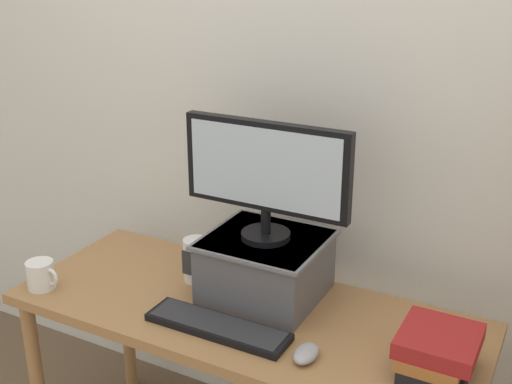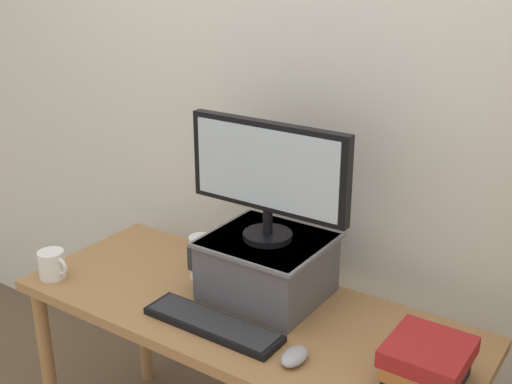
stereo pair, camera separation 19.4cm
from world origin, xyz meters
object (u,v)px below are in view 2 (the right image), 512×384
coffee_mug (52,265)px  riser_box (267,265)px  desk (244,329)px  keyboard (213,324)px  computer_mouse (295,356)px  book_stack (427,363)px  computer_monitor (268,173)px  desk_speaker (202,257)px

coffee_mug → riser_box: bearing=24.7°
desk → keyboard: bearing=-94.1°
computer_mouse → desk: bearing=151.2°
riser_box → book_stack: bearing=-14.5°
computer_monitor → desk_speaker: bearing=-175.1°
computer_monitor → coffee_mug: size_ratio=4.50×
desk → desk_speaker: (-0.24, 0.09, 0.16)m
computer_monitor → computer_mouse: 0.56m
book_stack → desk_speaker: bearing=171.2°
computer_monitor → computer_mouse: bearing=-45.0°
computer_monitor → keyboard: bearing=-96.5°
computer_mouse → book_stack: (0.33, 0.11, 0.05)m
computer_mouse → coffee_mug: (-0.95, -0.05, 0.03)m
book_stack → coffee_mug: 1.29m
desk → keyboard: size_ratio=3.34×
computer_mouse → book_stack: size_ratio=0.47×
riser_box → book_stack: size_ratio=1.73×
coffee_mug → desk_speaker: 0.52m
desk → computer_mouse: computer_mouse is taller
keyboard → book_stack: 0.64m
book_stack → coffee_mug: book_stack is taller
riser_box → computer_monitor: size_ratio=0.69×
book_stack → keyboard: bearing=-170.7°
desk → computer_monitor: size_ratio=2.74×
computer_monitor → book_stack: size_ratio=2.52×
keyboard → desk_speaker: 0.33m
keyboard → desk_speaker: desk_speaker is taller
keyboard → book_stack: bearing=9.3°
riser_box → coffee_mug: (-0.69, -0.32, -0.06)m
computer_monitor → desk_speaker: computer_monitor is taller
computer_mouse → desk_speaker: desk_speaker is taller
desk → keyboard: keyboard is taller
desk → desk_speaker: 0.30m
keyboard → coffee_mug: (-0.66, -0.06, 0.04)m
desk → computer_monitor: (0.02, 0.11, 0.51)m
desk → coffee_mug: (-0.67, -0.21, 0.13)m
riser_box → desk_speaker: bearing=-174.8°
computer_mouse → coffee_mug: coffee_mug is taller
keyboard → computer_mouse: computer_mouse is taller
computer_mouse → coffee_mug: size_ratio=0.84×
keyboard → coffee_mug: size_ratio=3.69×
riser_box → computer_mouse: bearing=-45.2°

